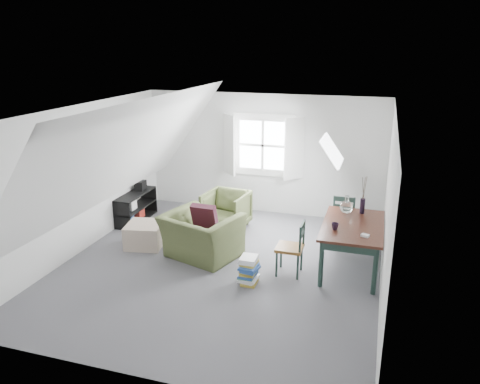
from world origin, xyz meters
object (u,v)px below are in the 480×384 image
(ottoman, at_px, (145,235))
(media_shelf, at_px, (135,209))
(armchair_near, at_px, (202,256))
(dining_table, at_px, (353,230))
(armchair_far, at_px, (226,228))
(dining_chair_near, at_px, (292,247))
(magazine_stack, at_px, (249,270))
(dining_chair_far, at_px, (344,217))

(ottoman, xyz_separation_m, media_shelf, (-0.78, 1.03, 0.05))
(armchair_near, height_order, dining_table, dining_table)
(media_shelf, bearing_deg, ottoman, -56.59)
(armchair_near, bearing_deg, ottoman, 11.43)
(ottoman, height_order, dining_table, dining_table)
(armchair_far, relative_size, dining_chair_near, 0.93)
(armchair_far, distance_m, ottoman, 1.66)
(dining_chair_near, height_order, magazine_stack, dining_chair_near)
(armchair_near, xyz_separation_m, armchair_far, (-0.02, 1.35, 0.00))
(armchair_far, height_order, media_shelf, media_shelf)
(armchair_far, bearing_deg, dining_chair_far, 7.13)
(dining_chair_far, height_order, magazine_stack, dining_chair_far)
(armchair_near, bearing_deg, magazine_stack, 165.21)
(armchair_far, distance_m, dining_table, 2.77)
(armchair_near, height_order, dining_chair_far, dining_chair_far)
(armchair_near, height_order, armchair_far, armchair_near)
(armchair_far, xyz_separation_m, dining_chair_far, (2.24, 0.00, 0.47))
(armchair_near, relative_size, media_shelf, 1.03)
(ottoman, relative_size, media_shelf, 0.55)
(dining_chair_far, bearing_deg, dining_chair_near, 55.93)
(dining_table, xyz_separation_m, media_shelf, (-4.35, 0.90, -0.41))
(ottoman, relative_size, dining_chair_near, 0.71)
(media_shelf, bearing_deg, dining_chair_far, -0.93)
(magazine_stack, bearing_deg, dining_chair_near, 41.47)
(armchair_near, xyz_separation_m, dining_chair_far, (2.22, 1.35, 0.47))
(armchair_near, relative_size, dining_chair_near, 1.35)
(dining_table, relative_size, dining_chair_far, 1.71)
(ottoman, bearing_deg, dining_table, 2.12)
(dining_table, bearing_deg, dining_chair_near, -158.12)
(media_shelf, relative_size, magazine_stack, 2.69)
(armchair_near, xyz_separation_m, media_shelf, (-1.91, 1.16, 0.26))
(armchair_near, bearing_deg, dining_chair_near, -168.09)
(armchair_far, height_order, magazine_stack, magazine_stack)
(dining_table, bearing_deg, ottoman, 178.28)
(dining_table, height_order, dining_chair_near, dining_chair_near)
(armchair_far, bearing_deg, ottoman, -125.16)
(dining_chair_far, bearing_deg, armchair_near, 20.55)
(dining_chair_near, xyz_separation_m, media_shelf, (-3.48, 1.32, -0.19))
(dining_chair_near, bearing_deg, dining_table, 104.65)
(armchair_far, distance_m, dining_chair_far, 2.29)
(dining_table, bearing_deg, armchair_near, -177.79)
(dining_chair_far, bearing_deg, ottoman, 9.27)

